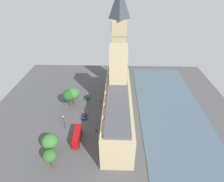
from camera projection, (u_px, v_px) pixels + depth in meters
ground_plane at (113, 119)px, 89.99m from camera, size 126.11×126.11×0.00m
river_thames at (174, 120)px, 89.15m from camera, size 32.94×113.50×0.25m
parliament_building at (118, 101)px, 86.59m from camera, size 12.24×56.11×33.15m
clock_tower at (119, 39)px, 103.93m from camera, size 8.65×8.65×56.67m
car_dark_green_far_end at (87, 97)px, 104.50m from camera, size 2.13×4.25×1.74m
car_blue_midblock at (85, 116)px, 90.42m from camera, size 2.20×4.42×1.74m
double_decker_bus_trailing at (77, 136)px, 76.76m from camera, size 3.02×10.60×4.75m
pedestrian_kerbside at (96, 130)px, 82.33m from camera, size 0.63×0.67×1.60m
pedestrian_corner at (101, 101)px, 101.64m from camera, size 0.63×0.53×1.71m
pedestrian_under_trees at (96, 123)px, 86.18m from camera, size 0.69×0.69×1.68m
plane_tree_by_river_gate at (69, 95)px, 95.70m from camera, size 7.07×7.07×9.72m
plane_tree_opposite_hall at (50, 141)px, 69.12m from camera, size 6.16×6.16×9.16m
plane_tree_leading at (73, 93)px, 96.51m from camera, size 7.00×7.00×10.02m
plane_tree_near_tower at (50, 156)px, 63.71m from camera, size 4.84×4.84×8.52m
street_lamp_slot_10 at (64, 120)px, 81.97m from camera, size 0.56×0.56×7.04m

